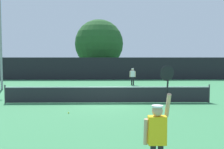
{
  "coord_description": "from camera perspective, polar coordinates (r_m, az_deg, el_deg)",
  "views": [
    {
      "loc": [
        -0.03,
        -15.29,
        2.67
      ],
      "look_at": [
        0.31,
        3.48,
        1.43
      ],
      "focal_mm": 42.52,
      "sensor_mm": 36.0,
      "label": 1
    }
  ],
  "objects": [
    {
      "name": "tennis_ball",
      "position": [
        12.82,
        -9.33,
        -8.13
      ],
      "size": [
        0.07,
        0.07,
        0.07
      ],
      "primitive_type": "sphere",
      "color": "#CCE033",
      "rests_on": "ground"
    },
    {
      "name": "player_serving",
      "position": [
        5.82,
        9.75,
        -11.95
      ],
      "size": [
        0.67,
        0.39,
        2.5
      ],
      "color": "yellow",
      "rests_on": "ground"
    },
    {
      "name": "parked_car_mid",
      "position": [
        37.41,
        9.49,
        0.83
      ],
      "size": [
        2.09,
        4.28,
        1.69
      ],
      "rotation": [
        0.0,
        0.0,
        -0.05
      ],
      "color": "navy",
      "rests_on": "ground"
    },
    {
      "name": "tennis_net",
      "position": [
        15.44,
        -0.91,
        -4.25
      ],
      "size": [
        11.95,
        0.08,
        1.07
      ],
      "color": "#232328",
      "rests_on": "ground"
    },
    {
      "name": "player_receiving",
      "position": [
        25.1,
        4.45,
        -0.11
      ],
      "size": [
        0.57,
        0.23,
        1.59
      ],
      "rotation": [
        0.0,
        0.0,
        3.14
      ],
      "color": "white",
      "rests_on": "ground"
    },
    {
      "name": "parked_car_near",
      "position": [
        38.71,
        1.94,
        0.98
      ],
      "size": [
        2.21,
        4.33,
        1.69
      ],
      "rotation": [
        0.0,
        0.0,
        0.08
      ],
      "color": "navy",
      "rests_on": "ground"
    },
    {
      "name": "perimeter_fence",
      "position": [
        31.25,
        -0.97,
        1.29
      ],
      "size": [
        32.47,
        0.12,
        2.62
      ],
      "primitive_type": "cube",
      "color": "black",
      "rests_on": "ground"
    },
    {
      "name": "ground_plane",
      "position": [
        15.52,
        -0.9,
        -6.12
      ],
      "size": [
        120.0,
        120.0,
        0.0
      ],
      "primitive_type": "plane",
      "color": "#387F4C"
    },
    {
      "name": "light_pole",
      "position": [
        23.46,
        -22.87,
        8.61
      ],
      "size": [
        1.18,
        0.28,
        8.39
      ],
      "color": "gray",
      "rests_on": "ground"
    },
    {
      "name": "large_tree",
      "position": [
        36.61,
        -2.81,
        6.61
      ],
      "size": [
        6.62,
        6.62,
        7.79
      ],
      "color": "brown",
      "rests_on": "ground"
    }
  ]
}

